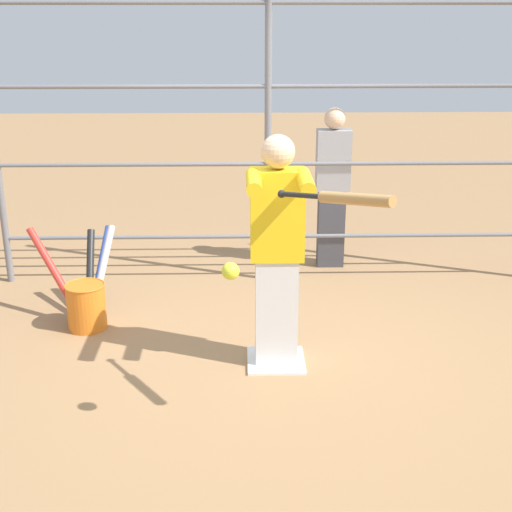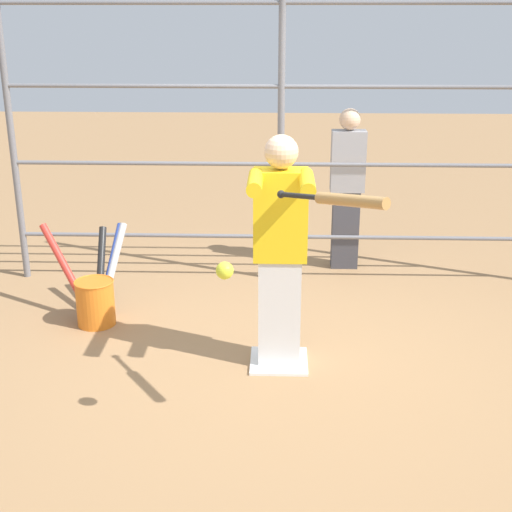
% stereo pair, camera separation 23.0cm
% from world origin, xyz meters
% --- Properties ---
extents(ground_plane, '(24.00, 24.00, 0.00)m').
position_xyz_m(ground_plane, '(0.00, 0.00, 0.00)').
color(ground_plane, '#9E754C').
extents(home_plate, '(0.40, 0.40, 0.02)m').
position_xyz_m(home_plate, '(0.00, 0.00, 0.01)').
color(home_plate, white).
rests_on(home_plate, ground).
extents(fence_backstop, '(4.72, 0.06, 2.80)m').
position_xyz_m(fence_backstop, '(0.00, -1.60, 1.40)').
color(fence_backstop, slate).
rests_on(fence_backstop, ground).
extents(batter, '(0.41, 0.54, 1.61)m').
position_xyz_m(batter, '(0.00, 0.02, 0.87)').
color(batter, silver).
rests_on(batter, ground).
extents(baseball_bat_swinging, '(0.57, 0.67, 0.18)m').
position_xyz_m(baseball_bat_swinging, '(-0.32, 0.81, 1.41)').
color(baseball_bat_swinging, black).
extents(softball_in_flight, '(0.10, 0.10, 0.10)m').
position_xyz_m(softball_in_flight, '(0.30, 0.94, 1.04)').
color(softball_in_flight, yellow).
extents(bat_bucket, '(0.69, 0.76, 0.71)m').
position_xyz_m(bat_bucket, '(1.45, -0.66, 0.23)').
color(bat_bucket, orange).
rests_on(bat_bucket, ground).
extents(bystander_behind_fence, '(0.31, 0.19, 1.50)m').
position_xyz_m(bystander_behind_fence, '(-0.62, -1.96, 0.78)').
color(bystander_behind_fence, '#3F3F47').
rests_on(bystander_behind_fence, ground).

